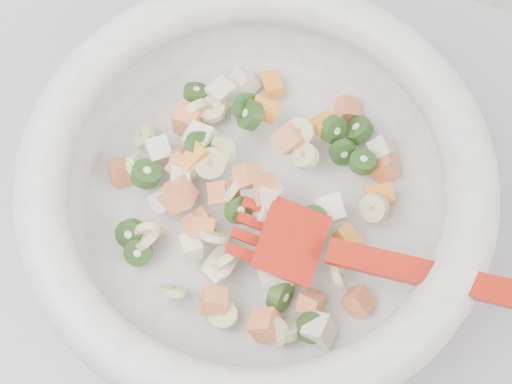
% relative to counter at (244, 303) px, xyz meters
% --- Properties ---
extents(counter, '(2.00, 0.60, 0.90)m').
position_rel_counter_xyz_m(counter, '(0.00, 0.00, 0.00)').
color(counter, '#A1A0A5').
rests_on(counter, ground).
extents(mixing_bowl, '(0.46, 0.39, 0.12)m').
position_rel_counter_xyz_m(mixing_bowl, '(0.03, -0.02, 0.51)').
color(mixing_bowl, silver).
rests_on(mixing_bowl, counter).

